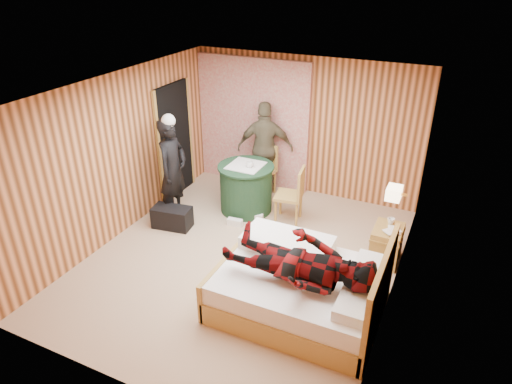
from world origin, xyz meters
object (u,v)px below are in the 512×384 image
at_px(round_table, 246,188).
at_px(wall_lamp, 394,193).
at_px(bed, 302,287).
at_px(nightstand, 386,244).
at_px(duffel_bag, 172,217).
at_px(chair_far, 265,166).
at_px(man_at_table, 265,148).
at_px(chair_near, 294,192).
at_px(woman_standing, 173,170).
at_px(man_on_bed, 300,253).

bearing_deg(round_table, wall_lamp, -19.51).
relative_size(bed, nightstand, 3.54).
bearing_deg(duffel_bag, chair_far, 55.98).
distance_m(duffel_bag, man_at_table, 2.13).
bearing_deg(duffel_bag, man_at_table, 56.99).
bearing_deg(chair_near, duffel_bag, -68.53).
xyz_separation_m(round_table, woman_standing, (-0.98, -0.71, 0.44)).
bearing_deg(duffel_bag, nightstand, 0.46).
distance_m(chair_near, duffel_bag, 2.03).
height_order(bed, woman_standing, woman_standing).
distance_m(chair_near, man_at_table, 1.25).
bearing_deg(man_at_table, duffel_bag, 46.22).
bearing_deg(man_on_bed, round_table, 128.83).
relative_size(chair_far, woman_standing, 0.54).
bearing_deg(round_table, bed, -48.47).
distance_m(duffel_bag, woman_standing, 0.77).
height_order(chair_near, man_on_bed, man_on_bed).
height_order(nightstand, round_table, round_table).
bearing_deg(woman_standing, man_on_bed, -120.69).
height_order(round_table, chair_near, chair_near).
relative_size(chair_near, woman_standing, 0.56).
bearing_deg(bed, duffel_bag, 160.17).
height_order(chair_near, woman_standing, woman_standing).
relative_size(nightstand, woman_standing, 0.33).
distance_m(nightstand, man_at_table, 2.88).
distance_m(nightstand, man_on_bed, 1.96).
xyz_separation_m(nightstand, man_on_bed, (-0.73, -1.69, 0.68)).
distance_m(woman_standing, man_on_bed, 3.12).
bearing_deg(chair_far, duffel_bag, -105.28).
xyz_separation_m(nightstand, woman_standing, (-3.47, -0.21, 0.58)).
height_order(nightstand, chair_near, chair_near).
height_order(round_table, man_on_bed, man_on_bed).
relative_size(bed, man_on_bed, 1.12).
xyz_separation_m(wall_lamp, chair_near, (-1.65, 0.87, -0.74)).
height_order(man_at_table, man_on_bed, man_on_bed).
bearing_deg(duffel_bag, man_on_bed, -32.57).
bearing_deg(woman_standing, wall_lamp, -95.35).
bearing_deg(wall_lamp, man_at_table, 146.22).
height_order(chair_far, man_at_table, man_at_table).
distance_m(duffel_bag, man_on_bed, 2.95).
relative_size(wall_lamp, chair_far, 0.28).
xyz_separation_m(round_table, chair_far, (0.01, 0.75, 0.11)).
distance_m(nightstand, chair_far, 2.79).
bearing_deg(chair_near, chair_far, -140.58).
relative_size(bed, man_at_table, 1.15).
bearing_deg(round_table, man_at_table, 90.00).
bearing_deg(chair_near, woman_standing, -78.77).
height_order(bed, round_table, bed).
height_order(chair_near, man_at_table, man_at_table).
relative_size(wall_lamp, man_on_bed, 0.15).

